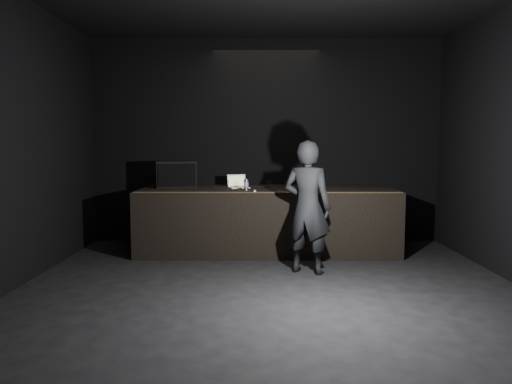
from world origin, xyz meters
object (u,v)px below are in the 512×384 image
at_px(laptop, 238,184).
at_px(person, 307,207).
at_px(stage_monitor, 176,174).
at_px(stage_riser, 267,219).
at_px(beer_can, 246,185).

xyz_separation_m(laptop, person, (0.97, -1.50, -0.18)).
height_order(stage_monitor, laptop, stage_monitor).
relative_size(stage_riser, beer_can, 23.37).
distance_m(stage_riser, person, 1.55).
bearing_deg(person, beer_can, -28.61).
height_order(stage_riser, person, person).
bearing_deg(stage_monitor, laptop, -17.61).
height_order(stage_riser, laptop, laptop).
bearing_deg(stage_monitor, stage_riser, -19.40).
relative_size(stage_riser, stage_monitor, 5.56).
xyz_separation_m(stage_monitor, person, (1.99, -1.59, -0.34)).
bearing_deg(laptop, beer_can, -92.46).
relative_size(stage_monitor, laptop, 1.90).
bearing_deg(beer_can, stage_monitor, 154.19).
distance_m(stage_riser, stage_monitor, 1.65).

